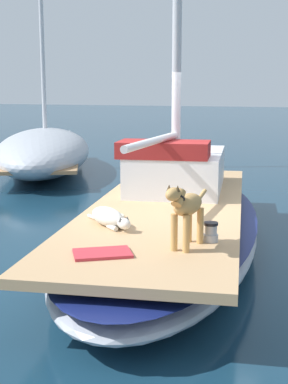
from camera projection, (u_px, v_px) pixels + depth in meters
The scene contains 9 objects.
ground_plane at pixel (167, 249), 7.82m from camera, with size 120.00×120.00×0.00m, color #143347.
sailboat_main at pixel (167, 226), 7.76m from camera, with size 3.61×7.54×0.66m.
cabin_house at pixel (176, 168), 8.72m from camera, with size 1.73×2.41×0.84m.
dog_tan at pixel (186, 208), 5.50m from camera, with size 0.30×0.94×0.70m.
dog_white at pixel (109, 217), 6.43m from camera, with size 0.81×0.64×0.22m.
deck_winch at pixel (211, 233), 5.79m from camera, with size 0.16×0.16×0.21m.
coiled_rope at pixel (112, 217), 6.83m from camera, with size 0.32×0.32×0.04m, color beige.
deck_towel at pixel (102, 253), 5.35m from camera, with size 0.56×0.36×0.03m, color #C6333D.
moored_boat_port_side at pixel (44, 150), 14.76m from camera, with size 5.08×7.26×8.42m.
Camera 1 is at (2.17, -7.22, 2.27)m, focal length 51.12 mm.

